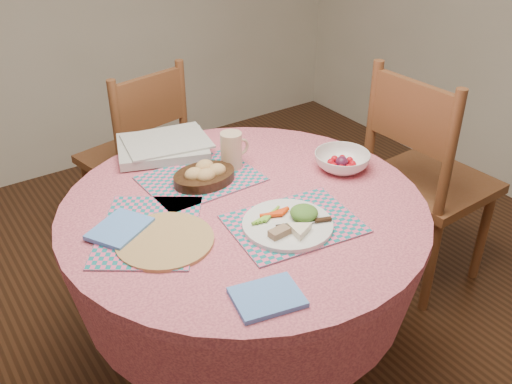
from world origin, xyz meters
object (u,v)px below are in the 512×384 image
Objects in this scene: latte_mug at (232,150)px; fruit_bowl at (342,161)px; wicker_trivet at (165,240)px; chair_back at (139,154)px; chair_right at (424,177)px; dining_table at (244,250)px; bread_bowl at (205,174)px; dinner_plate at (290,222)px.

fruit_bowl is (0.33, -0.24, -0.04)m from latte_mug.
wicker_trivet is at bearing -176.64° from fruit_bowl.
chair_right is at bearing 120.89° from chair_back.
bread_bowl is (-0.04, 0.20, 0.23)m from dining_table.
chair_right is 1.03m from bread_bowl.
dinner_plate reaches higher than wicker_trivet.
dining_table is at bearing 76.04° from chair_back.
latte_mug is at bearing 83.01° from chair_back.
chair_right reaches higher than chair_back.
chair_back is 7.03× the size of latte_mug.
dining_table is 4.13× the size of wicker_trivet.
latte_mug reaches higher than bread_bowl.
dinner_plate is at bearing 78.51° from chair_back.
chair_back reaches higher than bread_bowl.
bread_bowl reaches higher than wicker_trivet.
chair_right reaches higher than latte_mug.
wicker_trivet is 0.76m from fruit_bowl.
chair_right is at bearing -15.04° from latte_mug.
wicker_trivet is at bearing 59.71° from chair_back.
chair_back is 4.15× the size of bread_bowl.
dinner_plate is at bearing -98.30° from latte_mug.
latte_mug is (0.06, 0.44, 0.05)m from dinner_plate.
chair_right is 3.48× the size of wicker_trivet.
chair_back reaches higher than latte_mug.
fruit_bowl is at bearing -22.62° from bread_bowl.
dining_table is 5.39× the size of bread_bowl.
dining_table is 4.33× the size of dinner_plate.
chair_right reaches higher than dining_table.
chair_back is 0.84m from latte_mug.
chair_back reaches higher than fruit_bowl.
chair_back is at bearing 87.10° from dining_table.
dining_table is 4.60× the size of fruit_bowl.
latte_mug reaches higher than dining_table.
dinner_plate is (0.36, -0.16, 0.01)m from wicker_trivet.
bread_bowl reaches higher than dining_table.
chair_right reaches higher than fruit_bowl.
bread_bowl reaches higher than fruit_bowl.
fruit_bowl is at bearing -35.83° from latte_mug.
latte_mug is (0.14, 0.04, 0.04)m from bread_bowl.
chair_right is at bearing -10.63° from bread_bowl.
dining_table is at bearing 101.79° from dinner_plate.
dinner_plate is 1.06× the size of fruit_bowl.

